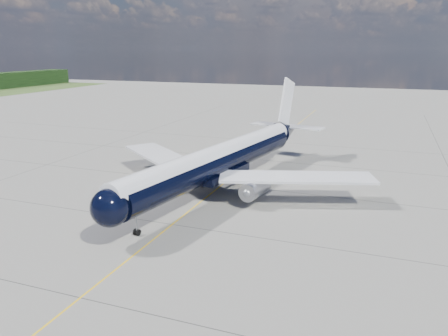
{
  "coord_description": "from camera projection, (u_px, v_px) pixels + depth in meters",
  "views": [
    {
      "loc": [
        20.12,
        -28.2,
        17.94
      ],
      "look_at": [
        2.33,
        19.39,
        4.0
      ],
      "focal_mm": 35.0,
      "sensor_mm": 36.0,
      "label": 1
    }
  ],
  "objects": [
    {
      "name": "taxiway_centerline",
      "position": [
        222.0,
        184.0,
        59.6
      ],
      "size": [
        0.16,
        160.0,
        0.01
      ],
      "primitive_type": "cube",
      "color": "yellow",
      "rests_on": "ground"
    },
    {
      "name": "main_airliner",
      "position": [
        224.0,
        159.0,
        56.4
      ],
      "size": [
        37.78,
        46.47,
        13.48
      ],
      "rotation": [
        0.0,
        0.0,
        -0.17
      ],
      "color": "black",
      "rests_on": "ground"
    },
    {
      "name": "ground",
      "position": [
        234.0,
        175.0,
        64.11
      ],
      "size": [
        320.0,
        320.0,
        0.0
      ],
      "primitive_type": "plane",
      "color": "gray",
      "rests_on": "ground"
    }
  ]
}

